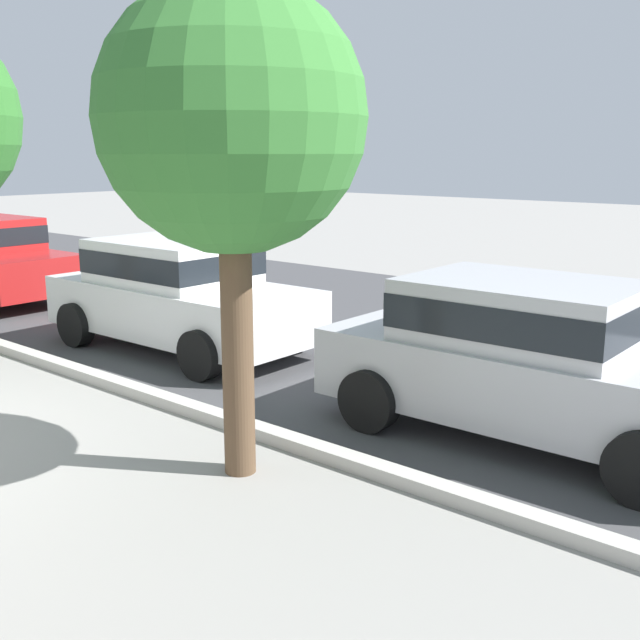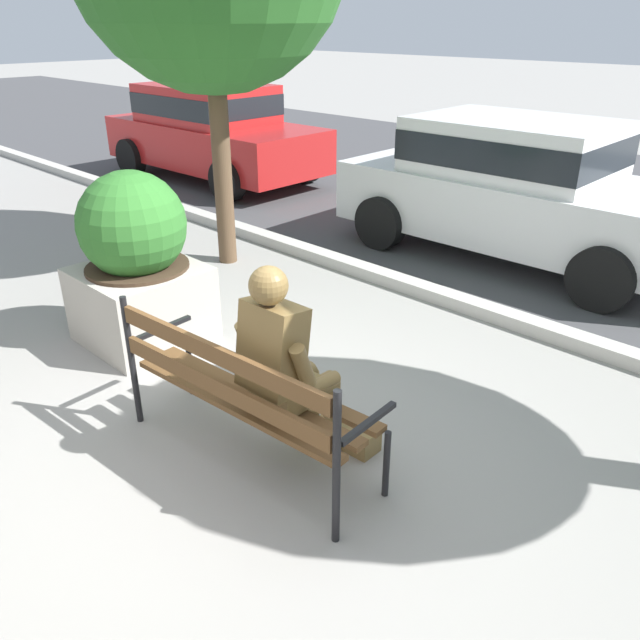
# 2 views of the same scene
# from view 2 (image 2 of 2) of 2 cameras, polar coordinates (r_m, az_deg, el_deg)

# --- Properties ---
(ground_plane) EXTENTS (80.00, 80.00, 0.00)m
(ground_plane) POSITION_cam_2_polar(r_m,az_deg,el_deg) (4.25, -6.15, -11.71)
(ground_plane) COLOR gray
(curb_stone) EXTENTS (60.00, 0.20, 0.12)m
(curb_stone) POSITION_cam_2_polar(r_m,az_deg,el_deg) (6.19, 14.72, 0.84)
(curb_stone) COLOR #B2AFA8
(curb_stone) RESTS_ON ground
(park_bench) EXTENTS (1.83, 0.66, 0.95)m
(park_bench) POSITION_cam_2_polar(r_m,az_deg,el_deg) (3.88, -7.26, -6.04)
(park_bench) COLOR brown
(park_bench) RESTS_ON ground
(bronze_statue_seated) EXTENTS (0.62, 0.78, 1.37)m
(bronze_statue_seated) POSITION_cam_2_polar(r_m,az_deg,el_deg) (3.77, -2.50, -4.62)
(bronze_statue_seated) COLOR brown
(bronze_statue_seated) RESTS_ON ground
(concrete_planter) EXTENTS (0.96, 0.96, 1.48)m
(concrete_planter) POSITION_cam_2_polar(r_m,az_deg,el_deg) (5.54, -16.15, 4.98)
(concrete_planter) COLOR #A8A399
(concrete_planter) RESTS_ON ground
(parked_car_red) EXTENTS (4.13, 1.99, 1.56)m
(parked_car_red) POSITION_cam_2_polar(r_m,az_deg,el_deg) (11.44, -9.74, 16.57)
(parked_car_red) COLOR #B21E1E
(parked_car_red) RESTS_ON ground
(parked_car_white) EXTENTS (4.13, 1.99, 1.56)m
(parked_car_white) POSITION_cam_2_polar(r_m,az_deg,el_deg) (7.71, 17.31, 11.54)
(parked_car_white) COLOR silver
(parked_car_white) RESTS_ON ground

